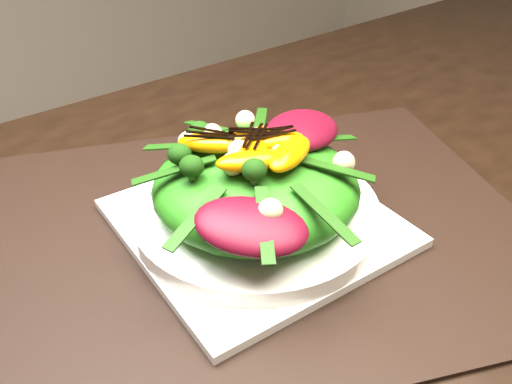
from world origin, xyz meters
TOP-DOWN VIEW (x-y plane):
  - dining_table at (0.00, 0.00)m, footprint 1.60×0.90m
  - placemat at (-0.21, 0.04)m, footprint 0.68×0.61m
  - plate_base at (-0.21, 0.04)m, footprint 0.26×0.26m
  - salad_bowl at (-0.21, 0.04)m, footprint 0.32×0.32m
  - lettuce_mound at (-0.21, 0.04)m, footprint 0.23×0.23m
  - radicchio_leaf at (-0.14, 0.05)m, footprint 0.11×0.08m
  - orange_segment at (-0.21, 0.08)m, footprint 0.07×0.04m
  - broccoli_floret at (-0.26, 0.07)m, footprint 0.04×0.04m
  - macadamia_nut at (-0.18, 0.01)m, footprint 0.03×0.03m
  - balsamic_drizzle at (-0.21, 0.08)m, footprint 0.05×0.01m

SIDE VIEW (x-z plane):
  - dining_table at x=0.00m, z-range 0.35..1.10m
  - placemat at x=-0.21m, z-range 0.75..0.75m
  - plate_base at x=-0.21m, z-range 0.75..0.76m
  - salad_bowl at x=-0.21m, z-range 0.76..0.78m
  - lettuce_mound at x=-0.21m, z-range 0.77..0.84m
  - radicchio_leaf at x=-0.14m, z-range 0.83..0.85m
  - orange_segment at x=-0.21m, z-range 0.84..0.86m
  - macadamia_nut at x=-0.18m, z-range 0.84..0.86m
  - broccoli_floret at x=-0.26m, z-range 0.83..0.86m
  - balsamic_drizzle at x=-0.21m, z-range 0.86..0.86m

